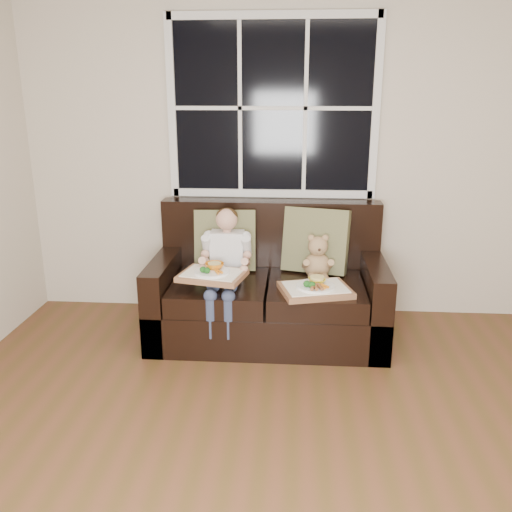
# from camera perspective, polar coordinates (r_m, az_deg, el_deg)

# --- Properties ---
(room_walls) EXTENTS (4.52, 5.02, 2.71)m
(room_walls) POSITION_cam_1_polar(r_m,az_deg,el_deg) (1.81, 7.16, 10.85)
(room_walls) COLOR beige
(room_walls) RESTS_ON ground
(window_back) EXTENTS (1.62, 0.04, 1.37)m
(window_back) POSITION_cam_1_polar(r_m,az_deg,el_deg) (4.29, 1.77, 15.30)
(window_back) COLOR black
(window_back) RESTS_ON room_walls
(loveseat) EXTENTS (1.70, 0.92, 0.96)m
(loveseat) POSITION_cam_1_polar(r_m,az_deg,el_deg) (4.10, 1.32, -4.01)
(loveseat) COLOR black
(loveseat) RESTS_ON ground
(pillow_left) EXTENTS (0.48, 0.25, 0.48)m
(pillow_left) POSITION_cam_1_polar(r_m,az_deg,el_deg) (4.16, -3.27, 1.68)
(pillow_left) COLOR olive
(pillow_left) RESTS_ON loveseat
(pillow_right) EXTENTS (0.53, 0.34, 0.50)m
(pillow_right) POSITION_cam_1_polar(r_m,az_deg,el_deg) (4.12, 6.31, 1.64)
(pillow_right) COLOR olive
(pillow_right) RESTS_ON loveseat
(child) EXTENTS (0.35, 0.59, 0.80)m
(child) POSITION_cam_1_polar(r_m,az_deg,el_deg) (3.91, -3.21, -0.13)
(child) COLOR silver
(child) RESTS_ON loveseat
(teddy_bear) EXTENTS (0.21, 0.26, 0.34)m
(teddy_bear) POSITION_cam_1_polar(r_m,az_deg,el_deg) (4.01, 6.48, -0.43)
(teddy_bear) COLOR tan
(teddy_bear) RESTS_ON loveseat
(tray_left) EXTENTS (0.49, 0.42, 0.10)m
(tray_left) POSITION_cam_1_polar(r_m,az_deg,el_deg) (3.73, -4.60, -1.86)
(tray_left) COLOR #956143
(tray_left) RESTS_ON child
(tray_right) EXTENTS (0.54, 0.46, 0.11)m
(tray_right) POSITION_cam_1_polar(r_m,az_deg,el_deg) (3.74, 6.26, -3.42)
(tray_right) COLOR #956143
(tray_right) RESTS_ON loveseat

